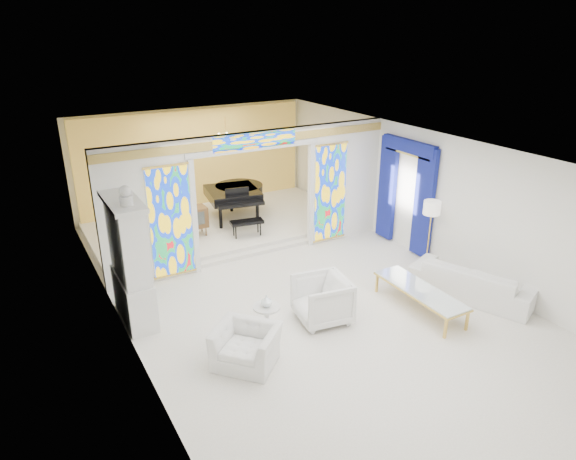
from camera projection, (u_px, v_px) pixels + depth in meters
floor at (298, 291)px, 10.74m from camera, size 12.00×12.00×0.00m
ceiling at (300, 150)px, 9.62m from camera, size 7.00×12.00×0.02m
wall_back at (194, 159)px, 15.01m from camera, size 7.00×0.02×3.00m
wall_left at (120, 262)px, 8.57m from camera, size 0.02×12.00×3.00m
wall_right at (429, 197)px, 11.79m from camera, size 0.02×12.00×3.00m
partition_wall at (254, 190)px, 11.73m from camera, size 7.00×0.22×3.00m
stained_glass_left at (171, 222)px, 10.84m from camera, size 0.90×0.04×2.40m
stained_glass_right at (330, 193)px, 12.71m from camera, size 0.90×0.04×2.40m
stained_glass_transom at (255, 141)px, 11.21m from camera, size 2.00×0.04×0.34m
alcove_platform at (222, 225)px, 14.01m from camera, size 6.80×3.80×0.18m
gold_curtain_back at (195, 160)px, 14.91m from camera, size 6.70×0.10×2.90m
chandelier at (226, 135)px, 13.10m from camera, size 0.48×0.48×0.30m
blue_drapes at (406, 186)px, 12.28m from camera, size 0.14×1.85×2.65m
china_cabinet at (130, 263)px, 9.30m from camera, size 0.56×1.46×2.72m
armchair_left at (246, 346)px, 8.34m from camera, size 1.32×1.33×0.65m
armchair_right at (322, 300)px, 9.52m from camera, size 1.09×1.06×0.87m
sofa at (473, 281)px, 10.40m from camera, size 1.78×2.59×0.70m
side_table at (267, 316)px, 9.05m from camera, size 0.61×0.61×0.61m
vase at (266, 301)px, 8.93m from camera, size 0.22×0.22×0.21m
coffee_table at (420, 291)px, 9.87m from camera, size 0.67×2.08×0.46m
floor_lamp at (432, 211)px, 11.39m from camera, size 0.42×0.42×1.56m
grand_piano at (236, 193)px, 14.12m from camera, size 1.86×2.62×1.02m
tv_console at (194, 218)px, 12.90m from camera, size 0.64×0.45×0.75m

